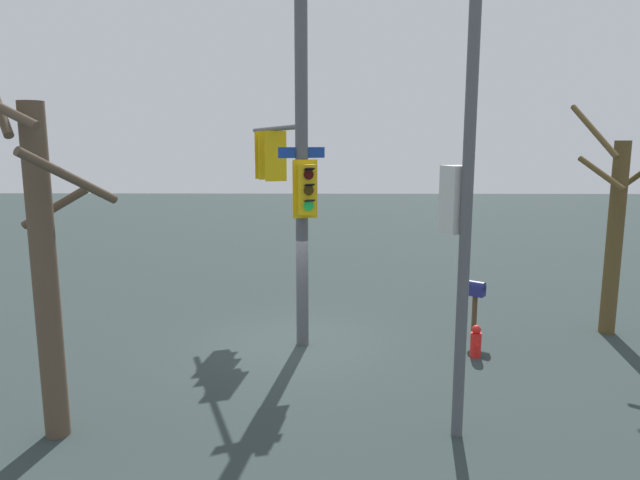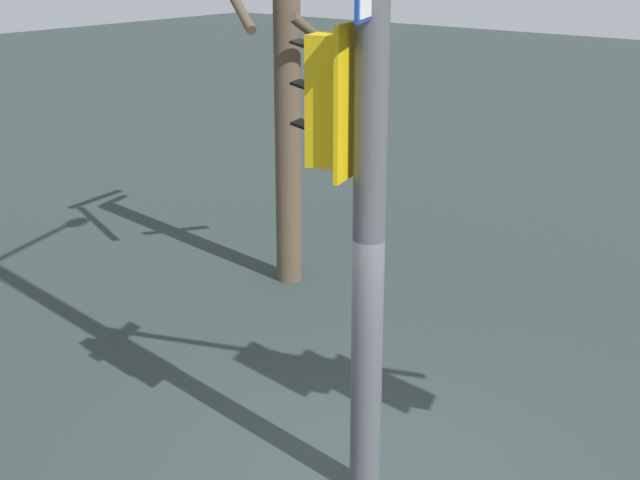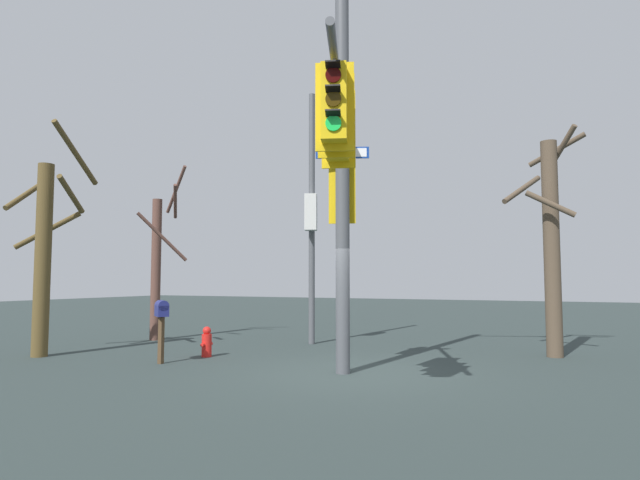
# 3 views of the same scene
# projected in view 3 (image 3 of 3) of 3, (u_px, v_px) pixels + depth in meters

# --- Properties ---
(ground_plane) EXTENTS (80.00, 80.00, 0.00)m
(ground_plane) POSITION_uv_depth(u_px,v_px,m) (352.00, 374.00, 10.63)
(ground_plane) COLOR #2B3635
(main_signal_pole_assembly) EXTENTS (5.38, 3.18, 8.76)m
(main_signal_pole_assembly) POSITION_uv_depth(u_px,v_px,m) (346.00, 139.00, 10.03)
(main_signal_pole_assembly) COLOR #4C4F54
(main_signal_pole_assembly) RESTS_ON ground
(secondary_pole_assembly) EXTENTS (0.64, 0.47, 7.46)m
(secondary_pole_assembly) POSITION_uv_depth(u_px,v_px,m) (311.00, 215.00, 15.75)
(secondary_pole_assembly) COLOR #4C4F54
(secondary_pole_assembly) RESTS_ON ground
(fire_hydrant) EXTENTS (0.38, 0.24, 0.73)m
(fire_hydrant) POSITION_uv_depth(u_px,v_px,m) (207.00, 343.00, 13.00)
(fire_hydrant) COLOR red
(fire_hydrant) RESTS_ON ground
(mailbox) EXTENTS (0.46, 0.50, 1.41)m
(mailbox) POSITION_uv_depth(u_px,v_px,m) (162.00, 314.00, 12.01)
(mailbox) COLOR #4C3823
(mailbox) RESTS_ON ground
(bare_tree_behind_pole) EXTENTS (1.92, 2.19, 5.63)m
(bare_tree_behind_pole) POSITION_uv_depth(u_px,v_px,m) (45.00, 249.00, 13.22)
(bare_tree_behind_pole) COLOR brown
(bare_tree_behind_pole) RESTS_ON ground
(bare_tree_across_street) EXTENTS (1.72, 2.01, 5.69)m
(bare_tree_across_street) POSITION_uv_depth(u_px,v_px,m) (551.00, 239.00, 13.18)
(bare_tree_across_street) COLOR brown
(bare_tree_across_street) RESTS_ON ground
(bare_tree_corner) EXTENTS (1.98, 1.44, 5.48)m
(bare_tree_corner) POSITION_uv_depth(u_px,v_px,m) (158.00, 262.00, 16.71)
(bare_tree_corner) COLOR brown
(bare_tree_corner) RESTS_ON ground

